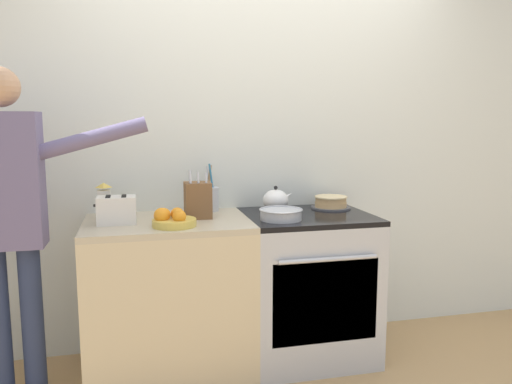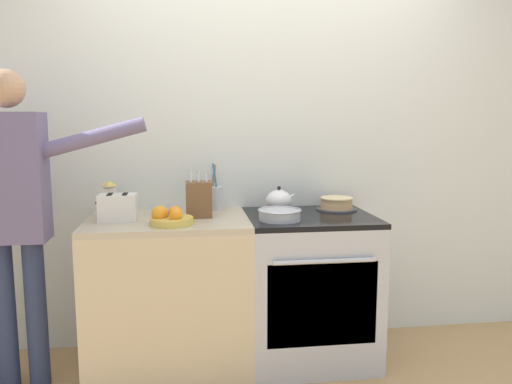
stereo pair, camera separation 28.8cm
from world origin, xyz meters
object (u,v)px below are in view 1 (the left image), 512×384
(layer_cake, at_px, (331,203))
(milk_carton, at_px, (104,201))
(tea_kettle, at_px, (276,201))
(toaster, at_px, (117,210))
(mixing_bowl, at_px, (281,214))
(person_baker, at_px, (10,206))
(knife_block, at_px, (198,200))
(stove_range, at_px, (307,285))
(utensil_crock, at_px, (210,198))
(fruit_bowl, at_px, (172,219))

(layer_cake, relative_size, milk_carton, 1.24)
(tea_kettle, height_order, toaster, tea_kettle)
(mixing_bowl, xyz_separation_m, toaster, (-0.90, 0.11, 0.04))
(layer_cake, relative_size, tea_kettle, 1.29)
(milk_carton, height_order, person_baker, person_baker)
(knife_block, bearing_deg, person_baker, -169.63)
(stove_range, relative_size, knife_block, 3.15)
(layer_cake, height_order, knife_block, knife_block)
(knife_block, xyz_separation_m, milk_carton, (-0.53, 0.13, -0.01))
(knife_block, relative_size, toaster, 1.26)
(utensil_crock, relative_size, fruit_bowl, 1.27)
(knife_block, bearing_deg, utensil_crock, 62.53)
(fruit_bowl, bearing_deg, person_baker, 177.64)
(stove_range, height_order, mixing_bowl, mixing_bowl)
(layer_cake, xyz_separation_m, toaster, (-1.32, -0.18, 0.04))
(mixing_bowl, xyz_separation_m, utensil_crock, (-0.35, 0.37, 0.05))
(tea_kettle, bearing_deg, utensil_crock, 165.31)
(stove_range, relative_size, utensil_crock, 2.98)
(layer_cake, xyz_separation_m, person_baker, (-1.83, -0.29, 0.10))
(tea_kettle, height_order, knife_block, knife_block)
(layer_cake, height_order, fruit_bowl, fruit_bowl)
(stove_range, relative_size, toaster, 3.98)
(stove_range, distance_m, milk_carton, 1.31)
(knife_block, bearing_deg, fruit_bowl, -128.07)
(fruit_bowl, bearing_deg, stove_range, 11.15)
(mixing_bowl, distance_m, toaster, 0.91)
(milk_carton, bearing_deg, layer_cake, -0.70)
(tea_kettle, height_order, fruit_bowl, tea_kettle)
(mixing_bowl, height_order, fruit_bowl, fruit_bowl)
(utensil_crock, bearing_deg, fruit_bowl, -123.27)
(mixing_bowl, height_order, toaster, toaster)
(tea_kettle, distance_m, person_baker, 1.48)
(tea_kettle, xyz_separation_m, mixing_bowl, (-0.05, -0.27, -0.03))
(toaster, height_order, milk_carton, milk_carton)
(toaster, distance_m, milk_carton, 0.21)
(fruit_bowl, height_order, toaster, toaster)
(layer_cake, xyz_separation_m, mixing_bowl, (-0.42, -0.29, -0.00))
(tea_kettle, xyz_separation_m, utensil_crock, (-0.39, 0.10, 0.02))
(mixing_bowl, bearing_deg, utensil_crock, 133.22)
(tea_kettle, relative_size, fruit_bowl, 0.83)
(tea_kettle, xyz_separation_m, knife_block, (-0.50, -0.09, 0.04))
(tea_kettle, bearing_deg, layer_cake, 2.72)
(stove_range, bearing_deg, utensil_crock, 156.44)
(mixing_bowl, bearing_deg, stove_range, 31.90)
(person_baker, bearing_deg, knife_block, 20.89)
(knife_block, xyz_separation_m, utensil_crock, (0.10, 0.20, -0.02))
(fruit_bowl, bearing_deg, knife_block, 51.93)
(fruit_bowl, bearing_deg, toaster, 154.33)
(utensil_crock, bearing_deg, milk_carton, -173.75)
(layer_cake, height_order, mixing_bowl, layer_cake)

